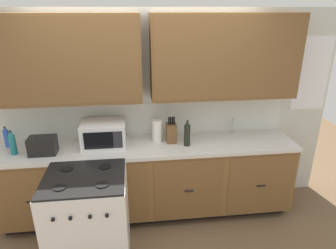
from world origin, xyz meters
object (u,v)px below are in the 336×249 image
object	(u,v)px
stove_range	(89,218)
microwave	(104,134)
toaster	(43,146)
bottle_teal	(12,143)
bottle_dark	(187,133)
paper_towel_roll	(157,131)
knife_block	(171,133)
bottle_blue	(7,137)

from	to	relation	value
stove_range	microwave	bearing A→B (deg)	78.57
toaster	bottle_teal	world-z (taller)	bottle_teal
bottle_teal	bottle_dark	xyz separation A→B (m)	(1.86, -0.01, 0.02)
microwave	paper_towel_roll	distance (m)	0.61
bottle_teal	knife_block	bearing A→B (deg)	3.62
stove_range	microwave	distance (m)	0.92
stove_range	bottle_blue	xyz separation A→B (m)	(-0.93, 0.77, 0.58)
microwave	toaster	size ratio (longest dim) A/B	1.71
bottle_dark	paper_towel_roll	bearing A→B (deg)	154.25
stove_range	bottle_dark	world-z (taller)	bottle_dark
stove_range	paper_towel_roll	size ratio (longest dim) A/B	3.65
stove_range	microwave	size ratio (longest dim) A/B	1.98
microwave	bottle_teal	size ratio (longest dim) A/B	1.79
stove_range	bottle_dark	size ratio (longest dim) A/B	3.15
bottle_blue	toaster	bearing A→B (deg)	-27.09
toaster	knife_block	bearing A→B (deg)	5.67
microwave	knife_block	distance (m)	0.76
microwave	bottle_blue	world-z (taller)	microwave
knife_block	paper_towel_roll	distance (m)	0.16
toaster	knife_block	xyz separation A→B (m)	(1.39, 0.14, 0.02)
bottle_dark	stove_range	bearing A→B (deg)	-151.98
knife_block	bottle_teal	world-z (taller)	knife_block
stove_range	bottle_dark	bearing A→B (deg)	28.02
bottle_blue	knife_block	bearing A→B (deg)	-2.73
knife_block	bottle_blue	world-z (taller)	knife_block
bottle_dark	microwave	bearing A→B (deg)	172.87
stove_range	paper_towel_roll	bearing A→B (deg)	44.16
knife_block	bottle_teal	distance (m)	1.70
bottle_blue	bottle_dark	size ratio (longest dim) A/B	0.80
bottle_blue	bottle_teal	world-z (taller)	bottle_teal
toaster	bottle_dark	xyz separation A→B (m)	(1.55, 0.02, 0.05)
paper_towel_roll	bottle_teal	size ratio (longest dim) A/B	0.97
paper_towel_roll	knife_block	bearing A→B (deg)	-13.27
bottle_blue	bottle_dark	bearing A→B (deg)	-5.87
microwave	paper_towel_roll	world-z (taller)	microwave
stove_range	bottle_dark	distance (m)	1.35
microwave	bottle_teal	distance (m)	0.94
toaster	bottle_blue	xyz separation A→B (m)	(-0.44, 0.23, 0.02)
stove_range	bottle_blue	world-z (taller)	bottle_blue
toaster	stove_range	bearing A→B (deg)	-48.08
toaster	bottle_blue	distance (m)	0.50
stove_range	bottle_dark	xyz separation A→B (m)	(1.06, 0.57, 0.61)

